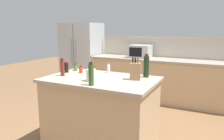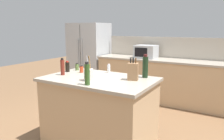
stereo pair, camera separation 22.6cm
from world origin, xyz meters
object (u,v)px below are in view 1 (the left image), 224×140
object	(u,v)px
utensil_crock	(91,75)
salt_shaker	(109,69)
spice_jar_paprika	(81,70)
olive_oil_bottle	(91,74)
wine_bottle	(146,66)
microwave	(140,51)
knife_block	(135,71)
refrigerator	(82,57)
spice_jar_oregano	(76,67)
vinegar_bottle	(62,68)
soy_sauce_bottle	(66,67)

from	to	relation	value
utensil_crock	salt_shaker	size ratio (longest dim) A/B	2.40
salt_shaker	spice_jar_paprika	world-z (taller)	salt_shaker
olive_oil_bottle	wine_bottle	world-z (taller)	wine_bottle
microwave	knife_block	world-z (taller)	knife_block
knife_block	refrigerator	bearing A→B (deg)	120.92
refrigerator	spice_jar_oregano	bearing A→B (deg)	-58.27
utensil_crock	spice_jar_paprika	world-z (taller)	utensil_crock
spice_jar_paprika	spice_jar_oregano	bearing A→B (deg)	147.82
utensil_crock	wine_bottle	xyz separation A→B (m)	(0.55, 0.53, 0.07)
knife_block	wine_bottle	xyz separation A→B (m)	(0.08, 0.22, 0.04)
vinegar_bottle	soy_sauce_bottle	distance (m)	0.23
olive_oil_bottle	salt_shaker	distance (m)	0.75
olive_oil_bottle	spice_jar_paprika	world-z (taller)	olive_oil_bottle
wine_bottle	utensil_crock	bearing A→B (deg)	-136.20
refrigerator	vinegar_bottle	distance (m)	2.68
vinegar_bottle	spice_jar_oregano	size ratio (longest dim) A/B	2.15
microwave	spice_jar_paprika	size ratio (longest dim) A/B	4.31
salt_shaker	soy_sauce_bottle	world-z (taller)	soy_sauce_bottle
wine_bottle	soy_sauce_bottle	distance (m)	1.19
utensil_crock	olive_oil_bottle	world-z (taller)	utensil_crock
refrigerator	utensil_crock	distance (m)	3.03
utensil_crock	salt_shaker	distance (m)	0.56
olive_oil_bottle	spice_jar_oregano	xyz separation A→B (m)	(-0.69, 0.65, -0.08)
vinegar_bottle	wine_bottle	distance (m)	1.16
spice_jar_paprika	vinegar_bottle	bearing A→B (deg)	-114.22
spice_jar_oregano	refrigerator	bearing A→B (deg)	121.73
spice_jar_paprika	knife_block	bearing A→B (deg)	-3.21
utensil_crock	wine_bottle	bearing A→B (deg)	43.80
utensil_crock	wine_bottle	size ratio (longest dim) A/B	1.01
knife_block	spice_jar_paprika	xyz separation A→B (m)	(-0.87, 0.05, -0.06)
spice_jar_paprika	wine_bottle	xyz separation A→B (m)	(0.95, 0.17, 0.10)
knife_block	microwave	bearing A→B (deg)	91.66
olive_oil_bottle	wine_bottle	bearing A→B (deg)	58.35
utensil_crock	spice_jar_paprika	size ratio (longest dim) A/B	2.98
utensil_crock	olive_oil_bottle	bearing A→B (deg)	-57.14
vinegar_bottle	wine_bottle	size ratio (longest dim) A/B	0.77
utensil_crock	wine_bottle	distance (m)	0.77
wine_bottle	spice_jar_paprika	bearing A→B (deg)	-169.94
olive_oil_bottle	salt_shaker	size ratio (longest dim) A/B	2.06
knife_block	vinegar_bottle	size ratio (longest dim) A/B	1.19
salt_shaker	spice_jar_paprika	size ratio (longest dim) A/B	1.24
knife_block	spice_jar_paprika	distance (m)	0.87
spice_jar_paprika	soy_sauce_bottle	xyz separation A→B (m)	(-0.22, -0.06, 0.03)
knife_block	spice_jar_oregano	bearing A→B (deg)	155.47
olive_oil_bottle	utensil_crock	bearing A→B (deg)	122.86
salt_shaker	refrigerator	bearing A→B (deg)	132.94
spice_jar_paprika	spice_jar_oregano	size ratio (longest dim) A/B	0.95
refrigerator	olive_oil_bottle	world-z (taller)	refrigerator
refrigerator	wine_bottle	bearing A→B (deg)	-39.20
utensil_crock	microwave	bearing A→B (deg)	94.36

